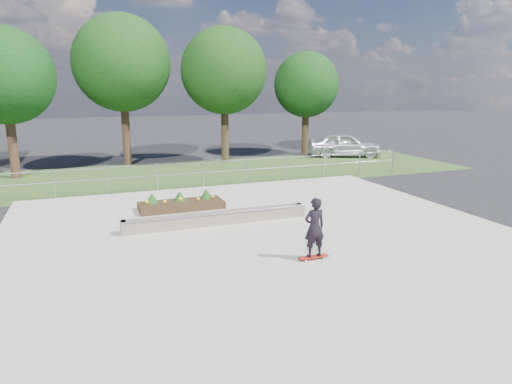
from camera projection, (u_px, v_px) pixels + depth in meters
ground at (268, 240)px, 13.27m from camera, size 120.00×120.00×0.00m
grass_verge at (186, 174)px, 23.29m from camera, size 30.00×8.00×0.02m
concrete_slab at (268, 239)px, 13.26m from camera, size 15.00×15.00×0.06m
fence at (203, 171)px, 19.93m from camera, size 20.06×0.06×1.20m
tree_far_left at (4, 76)px, 21.25m from camera, size 4.55×4.55×7.15m
tree_mid_left at (122, 63)px, 24.81m from camera, size 5.25×5.25×8.25m
tree_mid_right at (224, 71)px, 25.88m from camera, size 4.90×4.90×7.70m
tree_far_right at (306, 85)px, 29.49m from camera, size 4.20×4.20×6.60m
grind_ledge at (218, 218)px, 14.56m from camera, size 6.00×0.44×0.43m
planter_bed at (181, 203)px, 16.48m from camera, size 3.00×1.20×0.61m
skateboarder at (314, 228)px, 11.44m from camera, size 0.80×0.37×1.62m
parked_car at (345, 145)px, 28.98m from camera, size 4.95×3.53×1.57m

